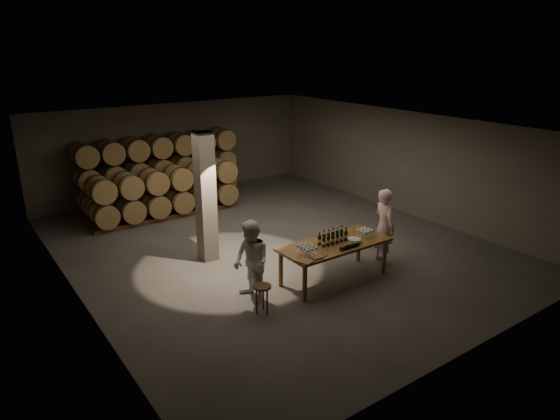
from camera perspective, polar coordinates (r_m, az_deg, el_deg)
room at (r=12.18m, az=-8.50°, el=1.39°), size 12.00×12.00×12.00m
tasting_table at (r=11.30m, az=6.26°, el=-4.26°), size 2.60×1.10×0.90m
barrel_stack_back at (r=17.04m, az=-13.62°, el=4.63°), size 5.48×0.95×2.31m
barrel_stack_front at (r=15.73m, az=-12.90°, el=2.13°), size 4.70×0.95×1.57m
bottle_cluster at (r=11.24m, az=6.05°, el=-3.16°), size 0.73×0.23×0.32m
lying_bottles at (r=11.02m, az=8.00°, el=-4.10°), size 0.64×0.09×0.09m
glass_cluster_left at (r=10.66m, az=3.11°, el=-4.29°), size 0.30×0.41×0.17m
glass_cluster_right at (r=11.72m, az=9.72°, el=-2.35°), size 0.31×0.31×0.18m
plate at (r=11.51m, az=8.47°, el=-3.30°), size 0.31×0.31×0.02m
notebook_near at (r=10.46m, az=4.23°, el=-5.41°), size 0.24×0.19×0.03m
notebook_corner at (r=10.28m, az=2.84°, el=-5.86°), size 0.33×0.37×0.03m
pen at (r=10.54m, az=5.19°, el=-5.31°), size 0.15×0.02×0.01m
stool at (r=10.01m, az=-2.04°, el=-9.20°), size 0.37×0.37×0.61m
person_man at (r=12.35m, az=11.82°, el=-1.81°), size 0.56×0.75×1.87m
person_woman at (r=10.34m, az=-3.29°, el=-5.93°), size 0.67×0.85×1.76m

